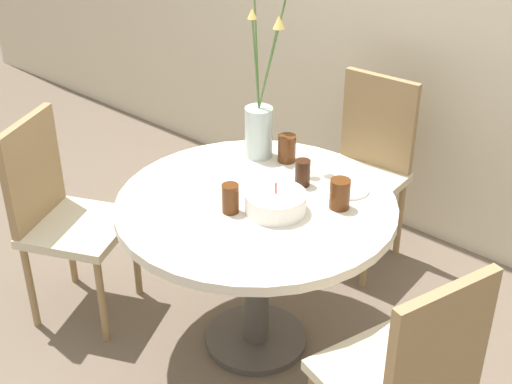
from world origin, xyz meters
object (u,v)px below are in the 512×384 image
object	(u,v)px
chair_left_flank	(59,209)
drink_glass_2	(230,198)
side_plate	(347,189)
drink_glass_0	(287,148)
chair_near_front	(365,160)
birthday_cake	(276,202)
drink_glass_1	(340,194)
drink_glass_3	(303,173)
chair_right_flank	(408,375)
flower_vase	(260,111)

from	to	relation	value
chair_left_flank	drink_glass_2	bearing A→B (deg)	-97.15
side_plate	drink_glass_0	world-z (taller)	drink_glass_0
chair_near_front	side_plate	xyz separation A→B (m)	(0.27, -0.57, 0.19)
birthday_cake	side_plate	distance (m)	0.33
side_plate	drink_glass_2	distance (m)	0.49
chair_left_flank	drink_glass_1	bearing A→B (deg)	-87.90
birthday_cake	drink_glass_3	bearing A→B (deg)	102.44
chair_right_flank	chair_near_front	bearing A→B (deg)	-124.66
side_plate	drink_glass_2	size ratio (longest dim) A/B	1.55
chair_left_flank	drink_glass_1	distance (m)	1.21
chair_right_flank	drink_glass_1	xyz separation A→B (m)	(-0.57, 0.42, 0.24)
chair_left_flank	drink_glass_2	xyz separation A→B (m)	(0.77, 0.25, 0.24)
drink_glass_2	drink_glass_3	bearing A→B (deg)	77.54
side_plate	drink_glass_0	xyz separation A→B (m)	(-0.34, 0.04, 0.05)
flower_vase	drink_glass_0	distance (m)	0.19
drink_glass_0	drink_glass_3	world-z (taller)	drink_glass_0
drink_glass_3	drink_glass_2	bearing A→B (deg)	-102.46
side_plate	drink_glass_1	distance (m)	0.15
chair_left_flank	flower_vase	world-z (taller)	flower_vase
chair_near_front	drink_glass_0	size ratio (longest dim) A/B	7.85
chair_right_flank	drink_glass_3	world-z (taller)	chair_right_flank
side_plate	drink_glass_0	bearing A→B (deg)	173.53
drink_glass_1	drink_glass_2	xyz separation A→B (m)	(-0.29, -0.29, -0.00)
birthday_cake	drink_glass_2	xyz separation A→B (m)	(-0.12, -0.11, 0.02)
birthday_cake	drink_glass_1	distance (m)	0.24
chair_right_flank	drink_glass_2	bearing A→B (deg)	-81.94
drink_glass_1	drink_glass_3	xyz separation A→B (m)	(-0.21, 0.05, -0.00)
birthday_cake	drink_glass_3	size ratio (longest dim) A/B	2.13
chair_right_flank	side_plate	distance (m)	0.85
drink_glass_0	drink_glass_3	size ratio (longest dim) A/B	1.08
drink_glass_0	drink_glass_2	bearing A→B (deg)	-77.26
side_plate	chair_near_front	bearing A→B (deg)	115.74
side_plate	drink_glass_2	xyz separation A→B (m)	(-0.23, -0.42, 0.05)
drink_glass_3	birthday_cake	bearing A→B (deg)	-77.56
flower_vase	side_plate	bearing A→B (deg)	-0.76
chair_left_flank	drink_glass_0	distance (m)	1.00
flower_vase	drink_glass_1	world-z (taller)	flower_vase
birthday_cake	drink_glass_2	size ratio (longest dim) A/B	2.03
chair_left_flank	flower_vase	bearing A→B (deg)	-63.84
chair_left_flank	chair_right_flank	xyz separation A→B (m)	(1.63, 0.12, 0.00)
drink_glass_1	drink_glass_3	size ratio (longest dim) A/B	1.08
chair_left_flank	drink_glass_0	bearing A→B (deg)	-68.22
drink_glass_0	drink_glass_1	bearing A→B (deg)	-23.26
chair_left_flank	side_plate	distance (m)	1.22
chair_right_flank	birthday_cake	distance (m)	0.80
birthday_cake	drink_glass_0	bearing A→B (deg)	123.33
flower_vase	side_plate	distance (m)	0.50
drink_glass_0	drink_glass_3	xyz separation A→B (m)	(0.18, -0.12, -0.00)
chair_left_flank	drink_glass_2	size ratio (longest dim) A/B	8.09
chair_left_flank	flower_vase	distance (m)	0.95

